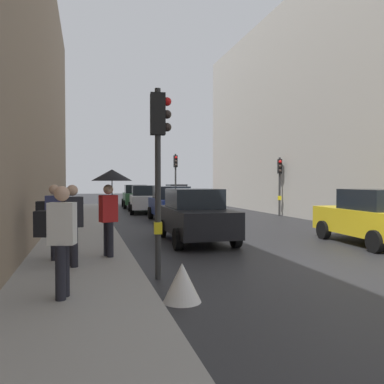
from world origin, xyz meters
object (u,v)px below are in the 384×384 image
at_px(car_yellow_taxi, 373,217).
at_px(traffic_light_mid_street, 280,176).
at_px(traffic_light_far_median, 176,171).
at_px(pedestrian_in_dark_coat, 72,222).
at_px(car_red_sedan, 176,194).
at_px(car_dark_suv, 195,215).
at_px(warning_sign_triangle, 182,282).
at_px(pedestrian_with_black_backpack, 59,235).
at_px(car_blue_van, 172,204).
at_px(pedestrian_with_umbrella, 111,188).
at_px(car_green_estate, 136,196).
at_px(traffic_light_near_left, 159,148).
at_px(car_white_compact, 145,199).
at_px(pedestrian_with_grey_backpack, 53,217).

bearing_deg(car_yellow_taxi, traffic_light_mid_street, 78.12).
height_order(traffic_light_far_median, pedestrian_in_dark_coat, traffic_light_far_median).
bearing_deg(car_red_sedan, car_dark_suv, -101.42).
xyz_separation_m(pedestrian_in_dark_coat, warning_sign_triangle, (1.81, -2.57, -0.81)).
bearing_deg(car_yellow_taxi, pedestrian_with_black_backpack, -156.99).
bearing_deg(warning_sign_triangle, car_yellow_taxi, 29.48).
height_order(car_blue_van, car_red_sedan, same).
distance_m(pedestrian_with_umbrella, pedestrian_with_black_backpack, 3.54).
relative_size(car_green_estate, warning_sign_triangle, 6.58).
xyz_separation_m(traffic_light_near_left, car_dark_suv, (2.07, 4.57, -1.80)).
relative_size(car_dark_suv, car_blue_van, 1.01).
height_order(car_dark_suv, pedestrian_with_umbrella, pedestrian_with_umbrella).
relative_size(car_yellow_taxi, pedestrian_in_dark_coat, 2.43).
relative_size(car_green_estate, car_red_sedan, 1.01).
xyz_separation_m(traffic_light_far_median, car_blue_van, (-1.91, -7.45, -1.85)).
height_order(car_white_compact, pedestrian_with_umbrella, pedestrian_with_umbrella).
bearing_deg(car_green_estate, car_white_compact, -90.63).
xyz_separation_m(car_green_estate, pedestrian_with_black_backpack, (-4.15, -23.75, 0.29)).
bearing_deg(car_green_estate, car_red_sedan, 50.60).
bearing_deg(car_green_estate, car_blue_van, -87.29).
height_order(traffic_light_mid_street, warning_sign_triangle, traffic_light_mid_street).
height_order(traffic_light_far_median, pedestrian_with_grey_backpack, traffic_light_far_median).
bearing_deg(car_white_compact, car_red_sedan, 67.10).
xyz_separation_m(traffic_light_mid_street, warning_sign_triangle, (-9.41, -14.30, -2.03)).
height_order(car_green_estate, pedestrian_with_black_backpack, pedestrian_with_black_backpack).
height_order(traffic_light_near_left, car_white_compact, traffic_light_near_left).
xyz_separation_m(car_red_sedan, pedestrian_with_grey_backpack, (-8.95, -25.93, 0.29)).
relative_size(traffic_light_far_median, pedestrian_with_umbrella, 1.85).
xyz_separation_m(car_green_estate, pedestrian_with_grey_backpack, (-4.50, -20.51, 0.29)).
height_order(car_green_estate, pedestrian_in_dark_coat, pedestrian_in_dark_coat).
bearing_deg(pedestrian_with_grey_backpack, car_dark_suv, 32.73).
xyz_separation_m(car_white_compact, pedestrian_with_black_backpack, (-4.10, -18.50, 0.29)).
bearing_deg(car_yellow_taxi, car_blue_van, 116.50).
distance_m(car_red_sedan, pedestrian_with_grey_backpack, 27.43).
height_order(traffic_light_far_median, pedestrian_with_umbrella, traffic_light_far_median).
relative_size(pedestrian_with_grey_backpack, pedestrian_in_dark_coat, 1.00).
relative_size(traffic_light_near_left, pedestrian_with_grey_backpack, 2.20).
xyz_separation_m(car_dark_suv, pedestrian_with_grey_backpack, (-4.27, -2.74, 0.29)).
bearing_deg(car_yellow_taxi, car_dark_suv, 158.57).
bearing_deg(car_green_estate, traffic_light_near_left, -95.88).
xyz_separation_m(car_blue_van, pedestrian_with_black_backpack, (-4.66, -13.01, 0.29)).
bearing_deg(warning_sign_triangle, pedestrian_in_dark_coat, 125.18).
bearing_deg(car_dark_suv, pedestrian_with_black_backpack, -123.23).
bearing_deg(pedestrian_with_grey_backpack, car_green_estate, 77.62).
xyz_separation_m(traffic_light_near_left, car_white_compact, (2.24, 17.09, -1.80)).
height_order(traffic_light_far_median, pedestrian_with_black_backpack, traffic_light_far_median).
xyz_separation_m(car_blue_van, warning_sign_triangle, (-2.72, -13.21, -0.55)).
relative_size(car_white_compact, pedestrian_with_grey_backpack, 2.44).
bearing_deg(car_white_compact, pedestrian_with_umbrella, -101.51).
relative_size(car_red_sedan, pedestrian_in_dark_coat, 2.40).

